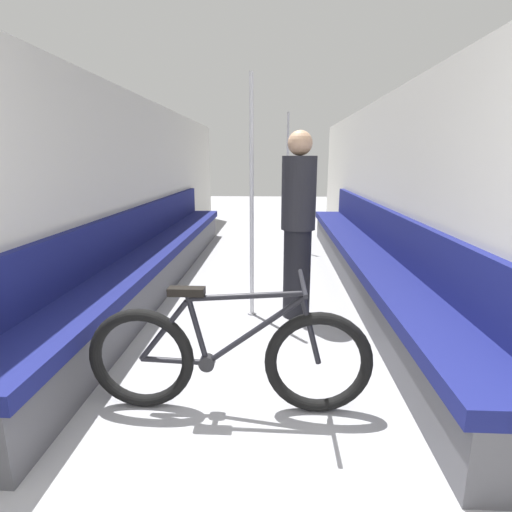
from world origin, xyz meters
TOP-DOWN VIEW (x-y plane):
  - wall_left at (-1.46, 3.77)m, footprint 0.10×10.73m
  - wall_right at (1.46, 3.77)m, footprint 0.10×10.73m
  - bench_seat_row_left at (-1.19, 3.79)m, footprint 0.49×6.04m
  - bench_seat_row_right at (1.19, 3.79)m, footprint 0.49×6.04m
  - bicycle at (-0.09, 1.42)m, footprint 1.62×0.46m
  - grab_pole_near at (-0.04, 2.88)m, footprint 0.08×0.08m
  - grab_pole_far at (0.35, 5.77)m, footprint 0.08×0.08m
  - passenger_standing at (0.37, 2.86)m, footprint 0.30×0.30m

SIDE VIEW (x-z plane):
  - bench_seat_row_left at x=-1.19m, z-range -0.15..0.74m
  - bench_seat_row_right at x=1.19m, z-range -0.15..0.74m
  - bicycle at x=-0.09m, z-range -0.07..0.71m
  - passenger_standing at x=0.37m, z-range 0.03..1.68m
  - grab_pole_near at x=-0.04m, z-range -0.03..2.08m
  - grab_pole_far at x=0.35m, z-range -0.03..2.08m
  - wall_left at x=-1.46m, z-range 0.00..2.13m
  - wall_right at x=1.46m, z-range 0.00..2.13m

